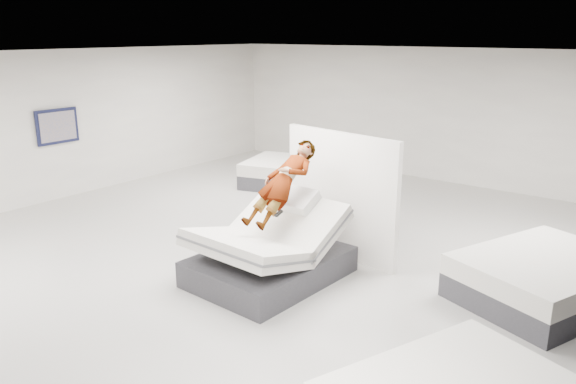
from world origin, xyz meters
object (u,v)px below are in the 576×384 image
at_px(flat_bed_left_far, 294,174).
at_px(hero_bed, 270,253).
at_px(remote, 279,213).
at_px(divider_panel, 340,195).
at_px(person, 283,193).
at_px(wall_poster, 57,126).
at_px(flat_bed_right_far, 545,279).

bearing_deg(flat_bed_left_far, hero_bed, -57.05).
xyz_separation_m(remote, divider_panel, (0.08, 1.49, -0.06)).
xyz_separation_m(person, wall_poster, (-6.29, 0.19, 0.33)).
distance_m(remote, divider_panel, 1.50).
bearing_deg(remote, hero_bed, 168.61).
height_order(remote, wall_poster, wall_poster).
bearing_deg(wall_poster, flat_bed_left_far, 48.57).
xyz_separation_m(person, divider_panel, (0.28, 1.13, -0.25)).
relative_size(remote, flat_bed_left_far, 0.05).
bearing_deg(wall_poster, person, -1.73).
distance_m(person, divider_panel, 1.20).
distance_m(hero_bed, flat_bed_left_far, 5.23).
bearing_deg(hero_bed, remote, -14.16).
bearing_deg(flat_bed_right_far, divider_panel, -174.02).
bearing_deg(hero_bed, flat_bed_left_far, 122.95).
relative_size(person, divider_panel, 0.73).
xyz_separation_m(divider_panel, flat_bed_right_far, (3.11, 0.33, -0.71)).
distance_m(person, wall_poster, 6.30).
relative_size(remote, divider_panel, 0.06).
bearing_deg(remote, wall_poster, 177.93).
distance_m(person, flat_bed_left_far, 5.07).
distance_m(divider_panel, flat_bed_right_far, 3.21).
xyz_separation_m(hero_bed, wall_poster, (-6.27, 0.50, 1.19)).
relative_size(person, wall_poster, 1.72).
relative_size(hero_bed, person, 1.40).
bearing_deg(flat_bed_right_far, hero_bed, -152.64).
height_order(divider_panel, flat_bed_right_far, divider_panel).
distance_m(hero_bed, remote, 0.70).
height_order(divider_panel, flat_bed_left_far, divider_panel).
distance_m(flat_bed_right_far, flat_bed_left_far, 6.78).
relative_size(remote, flat_bed_right_far, 0.05).
xyz_separation_m(divider_panel, flat_bed_left_far, (-3.14, 2.94, -0.72)).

